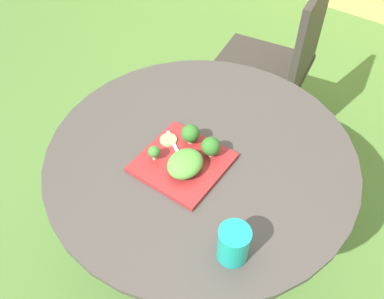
# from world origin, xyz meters

# --- Properties ---
(ground_plane) EXTENTS (12.00, 12.00, 0.00)m
(ground_plane) POSITION_xyz_m (0.00, 0.00, 0.00)
(ground_plane) COLOR #4C7533
(patio_table) EXTENTS (0.97, 0.97, 0.71)m
(patio_table) POSITION_xyz_m (0.00, 0.00, 0.48)
(patio_table) COLOR #423D38
(patio_table) RESTS_ON ground_plane
(patio_chair) EXTENTS (0.50, 0.50, 0.90)m
(patio_chair) POSITION_xyz_m (-0.13, 0.84, 0.53)
(patio_chair) COLOR #332D28
(patio_chair) RESTS_ON ground_plane
(salad_plate) EXTENTS (0.25, 0.25, 0.01)m
(salad_plate) POSITION_xyz_m (-0.02, -0.07, 0.72)
(salad_plate) COLOR maroon
(salad_plate) RESTS_ON patio_table
(drinking_glass) EXTENTS (0.08, 0.08, 0.11)m
(drinking_glass) POSITION_xyz_m (0.26, -0.24, 0.76)
(drinking_glass) COLOR #149989
(drinking_glass) RESTS_ON patio_table
(fork) EXTENTS (0.14, 0.10, 0.00)m
(fork) POSITION_xyz_m (-0.05, -0.05, 0.73)
(fork) COLOR silver
(fork) RESTS_ON salad_plate
(lettuce_mound) EXTENTS (0.10, 0.12, 0.06)m
(lettuce_mound) POSITION_xyz_m (0.01, -0.09, 0.75)
(lettuce_mound) COLOR #519338
(lettuce_mound) RESTS_ON salad_plate
(broccoli_floret_0) EXTENTS (0.06, 0.06, 0.07)m
(broccoli_floret_0) POSITION_xyz_m (-0.05, 0.01, 0.76)
(broccoli_floret_0) COLOR #99B770
(broccoli_floret_0) RESTS_ON salad_plate
(broccoli_floret_1) EXTENTS (0.06, 0.06, 0.07)m
(broccoli_floret_1) POSITION_xyz_m (0.03, 0.00, 0.76)
(broccoli_floret_1) COLOR #99B770
(broccoli_floret_1) RESTS_ON salad_plate
(broccoli_floret_2) EXTENTS (0.04, 0.04, 0.05)m
(broccoli_floret_2) POSITION_xyz_m (-0.09, -0.11, 0.75)
(broccoli_floret_2) COLOR #99B770
(broccoli_floret_2) RESTS_ON salad_plate
(cucumber_slice_0) EXTENTS (0.05, 0.05, 0.01)m
(cucumber_slice_0) POSITION_xyz_m (-0.11, -0.03, 0.73)
(cucumber_slice_0) COLOR #8EB766
(cucumber_slice_0) RESTS_ON salad_plate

